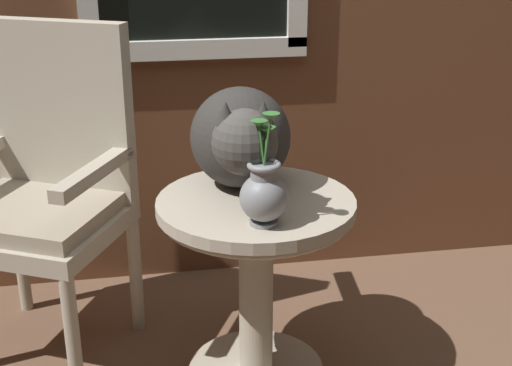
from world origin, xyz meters
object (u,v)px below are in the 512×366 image
wicker_chair (45,182)px  cat (241,138)px  wicker_side_table (256,256)px  pewter_vase_with_ivy (264,192)px

wicker_chair → cat: size_ratio=1.61×
wicker_side_table → pewter_vase_with_ivy: size_ratio=1.98×
wicker_side_table → cat: bearing=105.6°
wicker_side_table → pewter_vase_with_ivy: bearing=-92.9°
cat → pewter_vase_with_ivy: bearing=-86.0°
wicker_side_table → wicker_chair: wicker_chair is taller
cat → pewter_vase_with_ivy: cat is taller
wicker_side_table → wicker_chair: size_ratio=0.57×
wicker_side_table → cat: cat is taller
pewter_vase_with_ivy → wicker_side_table: bearing=87.1°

